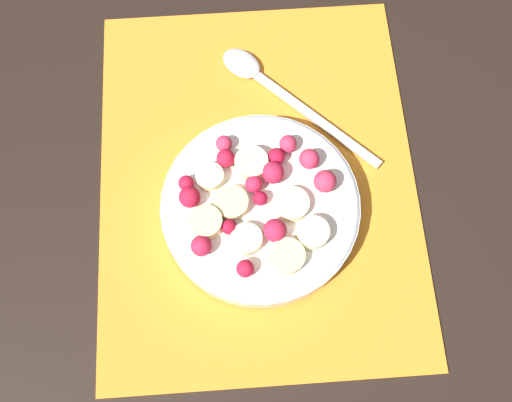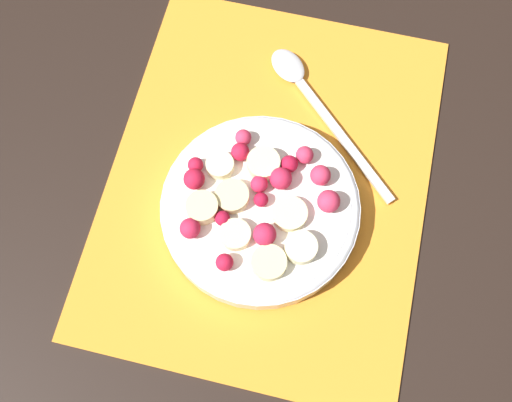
% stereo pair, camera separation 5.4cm
% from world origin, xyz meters
% --- Properties ---
extents(ground_plane, '(3.00, 3.00, 0.00)m').
position_xyz_m(ground_plane, '(0.00, 0.00, 0.00)').
color(ground_plane, black).
extents(placemat, '(0.41, 0.32, 0.01)m').
position_xyz_m(placemat, '(0.00, 0.00, 0.00)').
color(placemat, orange).
rests_on(placemat, ground_plane).
extents(fruit_bowl, '(0.19, 0.19, 0.05)m').
position_xyz_m(fruit_bowl, '(0.04, -0.00, 0.02)').
color(fruit_bowl, silver).
rests_on(fruit_bowl, placemat).
extents(spoon, '(0.16, 0.16, 0.01)m').
position_xyz_m(spoon, '(-0.11, 0.02, 0.01)').
color(spoon, silver).
rests_on(spoon, placemat).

